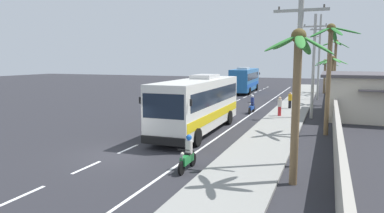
% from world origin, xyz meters
% --- Properties ---
extents(ground_plane, '(160.00, 160.00, 0.00)m').
position_xyz_m(ground_plane, '(0.00, 0.00, 0.00)').
color(ground_plane, '#28282D').
extents(sidewalk_kerb, '(3.20, 90.00, 0.14)m').
position_xyz_m(sidewalk_kerb, '(6.80, 10.00, 0.07)').
color(sidewalk_kerb, gray).
rests_on(sidewalk_kerb, ground).
extents(lane_markings, '(3.86, 71.00, 0.01)m').
position_xyz_m(lane_markings, '(2.25, 14.49, 0.00)').
color(lane_markings, white).
rests_on(lane_markings, ground).
extents(boundary_wall, '(0.24, 60.00, 1.89)m').
position_xyz_m(boundary_wall, '(10.60, 14.00, 0.94)').
color(boundary_wall, '#9E998E').
rests_on(boundary_wall, ground).
extents(coach_bus_foreground, '(3.12, 11.28, 3.81)m').
position_xyz_m(coach_bus_foreground, '(1.95, 7.08, 1.98)').
color(coach_bus_foreground, silver).
rests_on(coach_bus_foreground, ground).
extents(coach_bus_far_lane, '(3.44, 11.48, 3.74)m').
position_xyz_m(coach_bus_far_lane, '(-1.57, 36.27, 1.95)').
color(coach_bus_far_lane, '#2366A8').
rests_on(coach_bus_far_lane, ground).
extents(motorcycle_beside_bus, '(0.56, 1.96, 1.67)m').
position_xyz_m(motorcycle_beside_bus, '(3.63, 16.61, 0.68)').
color(motorcycle_beside_bus, black).
rests_on(motorcycle_beside_bus, ground).
extents(motorcycle_trailing, '(0.56, 1.96, 1.57)m').
position_xyz_m(motorcycle_trailing, '(4.42, -0.88, 0.64)').
color(motorcycle_trailing, black).
rests_on(motorcycle_trailing, ground).
extents(pedestrian_near_kerb, '(0.36, 0.36, 1.62)m').
position_xyz_m(pedestrian_near_kerb, '(6.31, 15.08, 0.99)').
color(pedestrian_near_kerb, red).
rests_on(pedestrian_near_kerb, sidewalk_kerb).
extents(pedestrian_midwalk, '(0.36, 0.36, 1.57)m').
position_xyz_m(pedestrian_midwalk, '(6.63, 20.11, 0.95)').
color(pedestrian_midwalk, black).
rests_on(pedestrian_midwalk, sidewalk_kerb).
extents(utility_pole_nearest, '(2.34, 0.24, 8.05)m').
position_xyz_m(utility_pole_nearest, '(8.80, 1.38, 4.24)').
color(utility_pole_nearest, '#9E9E99').
rests_on(utility_pole_nearest, ground).
extents(utility_pole_mid, '(2.03, 0.24, 8.49)m').
position_xyz_m(utility_pole_mid, '(8.84, 15.52, 4.44)').
color(utility_pole_mid, '#9E9E99').
rests_on(utility_pole_mid, ground).
extents(utility_pole_far, '(3.50, 0.24, 10.12)m').
position_xyz_m(utility_pole_far, '(8.77, 29.66, 5.36)').
color(utility_pole_far, '#9E9E99').
rests_on(utility_pole_far, ground).
extents(palm_nearest, '(3.21, 2.96, 5.27)m').
position_xyz_m(palm_nearest, '(10.30, 24.96, 3.64)').
color(palm_nearest, brown).
rests_on(palm_nearest, ground).
extents(palm_second, '(2.58, 2.73, 6.02)m').
position_xyz_m(palm_second, '(8.94, -1.04, 4.15)').
color(palm_second, brown).
rests_on(palm_second, ground).
extents(palm_third, '(3.51, 3.70, 7.53)m').
position_xyz_m(palm_third, '(10.69, 36.14, 5.02)').
color(palm_third, brown).
rests_on(palm_third, ground).
extents(palm_fourth, '(3.66, 3.65, 4.91)m').
position_xyz_m(palm_fourth, '(9.45, 38.91, 3.56)').
color(palm_fourth, brown).
rests_on(palm_fourth, ground).
extents(palm_farthest, '(3.17, 3.28, 7.11)m').
position_xyz_m(palm_farthest, '(10.05, 9.06, 5.02)').
color(palm_farthest, brown).
rests_on(palm_farthest, ground).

